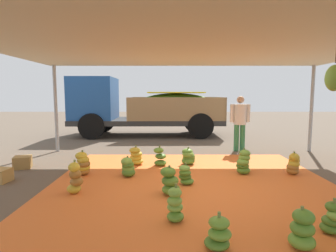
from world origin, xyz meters
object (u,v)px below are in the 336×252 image
object	(u,v)px
banana_bunch_15	(301,230)
worker_0	(239,119)
banana_bunch_10	(74,179)
banana_bunch_11	(217,234)
banana_bunch_6	(292,164)
banana_bunch_8	(159,157)
cargo_truck_main	(141,107)
crate_0	(21,162)
banana_bunch_5	(82,164)
banana_bunch_13	(243,162)
banana_bunch_9	(135,157)
banana_bunch_12	(187,157)
banana_bunch_2	(169,182)
banana_bunch_0	(185,175)
banana_bunch_7	(332,219)
banana_bunch_14	(127,167)
banana_bunch_4	(174,205)

from	to	relation	value
banana_bunch_15	worker_0	world-z (taller)	worker_0
banana_bunch_10	banana_bunch_11	distance (m)	2.74
banana_bunch_6	banana_bunch_10	size ratio (longest dim) A/B	0.86
banana_bunch_8	cargo_truck_main	bearing A→B (deg)	100.18
crate_0	banana_bunch_5	bearing A→B (deg)	-21.01
banana_bunch_5	crate_0	xyz separation A→B (m)	(-1.59, 0.61, -0.10)
banana_bunch_13	worker_0	world-z (taller)	worker_0
banana_bunch_8	crate_0	distance (m)	3.20
banana_bunch_9	banana_bunch_12	bearing A→B (deg)	2.51
banana_bunch_2	banana_bunch_12	world-z (taller)	banana_bunch_2
banana_bunch_0	banana_bunch_15	distance (m)	2.46
banana_bunch_7	banana_bunch_14	size ratio (longest dim) A/B	1.02
banana_bunch_0	banana_bunch_14	distance (m)	1.27
worker_0	banana_bunch_10	bearing A→B (deg)	-135.71
cargo_truck_main	banana_bunch_6	bearing A→B (deg)	-57.21
banana_bunch_4	banana_bunch_13	xyz separation A→B (m)	(1.52, 2.22, 0.03)
banana_bunch_4	banana_bunch_10	world-z (taller)	banana_bunch_10
banana_bunch_9	banana_bunch_10	world-z (taller)	banana_bunch_10
banana_bunch_9	banana_bunch_12	world-z (taller)	banana_bunch_9
banana_bunch_6	banana_bunch_10	xyz separation A→B (m)	(-4.24, -1.12, 0.03)
worker_0	banana_bunch_15	bearing A→B (deg)	-97.26
banana_bunch_0	banana_bunch_7	bearing A→B (deg)	-47.84
banana_bunch_4	worker_0	size ratio (longest dim) A/B	0.31
banana_bunch_7	worker_0	world-z (taller)	worker_0
banana_bunch_5	banana_bunch_11	size ratio (longest dim) A/B	1.29
banana_bunch_5	banana_bunch_2	bearing A→B (deg)	-31.73
banana_bunch_0	banana_bunch_12	size ratio (longest dim) A/B	1.01
banana_bunch_4	banana_bunch_8	distance (m)	2.96
banana_bunch_8	banana_bunch_14	xyz separation A→B (m)	(-0.64, -0.91, -0.00)
cargo_truck_main	banana_bunch_8	bearing A→B (deg)	-79.82
banana_bunch_13	banana_bunch_10	bearing A→B (deg)	-159.74
banana_bunch_12	banana_bunch_11	bearing A→B (deg)	-89.15
banana_bunch_8	banana_bunch_7	bearing A→B (deg)	-56.14
banana_bunch_2	banana_bunch_5	bearing A→B (deg)	148.27
banana_bunch_9	worker_0	xyz separation A→B (m)	(2.94, 1.70, 0.76)
banana_bunch_10	crate_0	bearing A→B (deg)	136.65
cargo_truck_main	banana_bunch_0	bearing A→B (deg)	-77.54
banana_bunch_11	banana_bunch_14	size ratio (longest dim) A/B	0.96
banana_bunch_14	crate_0	xyz separation A→B (m)	(-2.55, 0.69, -0.06)
banana_bunch_14	banana_bunch_13	bearing A→B (deg)	4.37
banana_bunch_4	cargo_truck_main	size ratio (longest dim) A/B	0.08
banana_bunch_13	crate_0	xyz separation A→B (m)	(-4.99, 0.51, -0.12)
banana_bunch_15	banana_bunch_9	bearing A→B (deg)	121.67
banana_bunch_15	cargo_truck_main	bearing A→B (deg)	106.61
banana_bunch_9	cargo_truck_main	size ratio (longest dim) A/B	0.08
banana_bunch_10	cargo_truck_main	xyz separation A→B (m)	(0.50, 6.94, 0.93)
banana_bunch_8	banana_bunch_9	world-z (taller)	banana_bunch_8
banana_bunch_13	banana_bunch_15	xyz separation A→B (m)	(-0.14, -2.87, -0.04)
banana_bunch_5	banana_bunch_0	bearing A→B (deg)	-15.67
cargo_truck_main	banana_bunch_2	bearing A→B (deg)	-80.83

